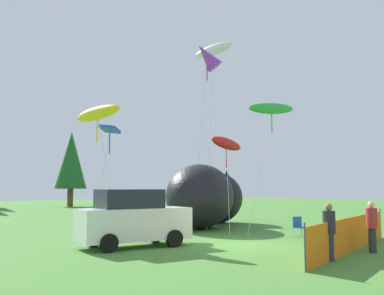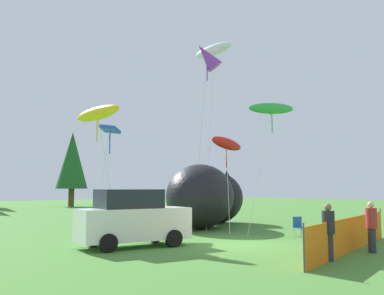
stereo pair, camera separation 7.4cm
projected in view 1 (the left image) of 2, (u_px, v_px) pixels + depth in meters
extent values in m
plane|color=#477F33|center=(236.00, 245.00, 16.60)|extent=(120.00, 120.00, 0.00)
cube|color=white|center=(134.00, 224.00, 16.04)|extent=(4.37, 2.31, 1.17)
cube|color=#1E232D|center=(129.00, 199.00, 16.02)|extent=(2.51, 1.86, 0.70)
cylinder|color=black|center=(155.00, 234.00, 17.33)|extent=(0.68, 0.34, 0.65)
cylinder|color=black|center=(174.00, 238.00, 15.99)|extent=(0.68, 0.34, 0.65)
cylinder|color=black|center=(94.00, 238.00, 15.99)|extent=(0.68, 0.34, 0.65)
cylinder|color=black|center=(109.00, 243.00, 14.65)|extent=(0.68, 0.34, 0.65)
cube|color=#1959A5|center=(301.00, 228.00, 19.37)|extent=(0.64, 0.64, 0.03)
cube|color=#1959A5|center=(297.00, 222.00, 19.61)|extent=(0.50, 0.15, 0.48)
cylinder|color=#A5A5AD|center=(309.00, 232.00, 19.26)|extent=(0.02, 0.02, 0.40)
cylinder|color=#A5A5AD|center=(301.00, 233.00, 19.04)|extent=(0.02, 0.02, 0.40)
cylinder|color=#A5A5AD|center=(302.00, 231.00, 19.66)|extent=(0.02, 0.02, 0.40)
cylinder|color=#A5A5AD|center=(294.00, 232.00, 19.44)|extent=(0.02, 0.02, 0.40)
ellipsoid|color=black|center=(201.00, 196.00, 23.19)|extent=(6.58, 5.86, 3.48)
ellipsoid|color=white|center=(201.00, 211.00, 23.12)|extent=(4.41, 4.08, 1.56)
sphere|color=black|center=(218.00, 198.00, 26.82)|extent=(3.13, 3.13, 3.13)
cone|color=black|center=(209.00, 178.00, 27.52)|extent=(0.88, 0.88, 0.94)
cone|color=black|center=(226.00, 178.00, 26.35)|extent=(0.88, 0.88, 0.94)
cube|color=orange|center=(352.00, 234.00, 15.08)|extent=(9.06, 2.18, 1.18)
cylinder|color=#4C4C51|center=(305.00, 247.00, 11.29)|extent=(0.05, 0.05, 1.29)
cylinder|color=#4C4C51|center=(380.00, 223.00, 18.87)|extent=(0.05, 0.05, 1.29)
cylinder|color=#2D2D38|center=(372.00, 241.00, 14.61)|extent=(0.26, 0.26, 0.83)
cylinder|color=#B72D2D|center=(372.00, 218.00, 14.68)|extent=(0.38, 0.38, 0.69)
sphere|color=beige|center=(371.00, 205.00, 14.72)|extent=(0.22, 0.22, 0.22)
cylinder|color=#2D2D38|center=(330.00, 247.00, 12.96)|extent=(0.26, 0.26, 0.83)
cylinder|color=#26262D|center=(329.00, 222.00, 13.03)|extent=(0.38, 0.38, 0.69)
sphere|color=#8C6647|center=(329.00, 207.00, 13.07)|extent=(0.22, 0.22, 0.22)
cylinder|color=silver|center=(200.00, 143.00, 22.37)|extent=(0.10, 1.20, 9.05)
cone|color=purple|center=(207.00, 56.00, 22.33)|extent=(1.78, 1.63, 1.66)
cylinder|color=purple|center=(207.00, 69.00, 22.26)|extent=(0.06, 0.06, 1.20)
cylinder|color=silver|center=(260.00, 167.00, 21.55)|extent=(2.72, 0.58, 6.46)
ellipsoid|color=green|center=(272.00, 108.00, 22.95)|extent=(3.30, 1.22, 1.00)
cylinder|color=green|center=(272.00, 121.00, 22.88)|extent=(0.06, 0.06, 1.20)
cylinder|color=silver|center=(102.00, 179.00, 21.73)|extent=(0.96, 0.32, 5.26)
cube|color=blue|center=(110.00, 129.00, 22.39)|extent=(1.26, 1.26, 0.44)
cylinder|color=blue|center=(110.00, 142.00, 22.32)|extent=(0.06, 0.06, 1.20)
cylinder|color=silver|center=(210.00, 138.00, 22.72)|extent=(0.71, 0.12, 9.73)
ellipsoid|color=white|center=(213.00, 50.00, 23.43)|extent=(1.22, 2.42, 0.99)
cylinder|color=white|center=(213.00, 63.00, 23.37)|extent=(0.06, 0.06, 1.20)
cylinder|color=silver|center=(108.00, 175.00, 19.77)|extent=(1.37, 0.21, 5.60)
ellipsoid|color=yellow|center=(97.00, 113.00, 19.52)|extent=(1.09, 3.18, 0.91)
cylinder|color=yellow|center=(97.00, 129.00, 19.45)|extent=(0.06, 0.06, 1.20)
cylinder|color=silver|center=(228.00, 186.00, 21.72)|extent=(1.83, 1.94, 4.61)
ellipsoid|color=red|center=(226.00, 144.00, 23.24)|extent=(2.20, 0.87, 1.09)
cylinder|color=red|center=(226.00, 156.00, 23.17)|extent=(0.06, 0.06, 1.20)
cylinder|color=brown|center=(70.00, 198.00, 49.06)|extent=(0.66, 0.66, 2.05)
cone|color=#1E5623|center=(71.00, 160.00, 49.46)|extent=(3.62, 3.62, 6.57)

